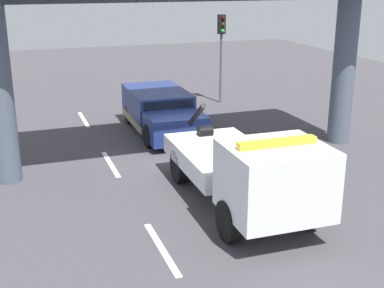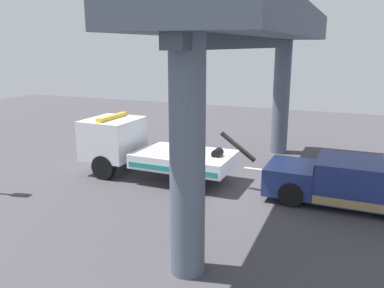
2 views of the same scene
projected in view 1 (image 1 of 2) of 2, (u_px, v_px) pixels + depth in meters
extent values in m
cube|color=#423F44|center=(187.00, 156.00, 18.28)|extent=(60.00, 40.00, 0.10)
cube|color=silver|center=(84.00, 119.00, 22.79)|extent=(2.60, 0.16, 0.01)
cube|color=silver|center=(111.00, 164.00, 17.41)|extent=(2.60, 0.16, 0.01)
cube|color=silver|center=(162.00, 248.00, 12.03)|extent=(2.60, 0.16, 0.01)
cube|color=white|center=(221.00, 157.00, 15.26)|extent=(3.88, 2.46, 0.55)
cube|color=white|center=(275.00, 180.00, 12.10)|extent=(2.08, 2.34, 1.65)
cube|color=black|center=(289.00, 174.00, 11.43)|extent=(0.09, 2.21, 0.66)
cube|color=teal|center=(259.00, 156.00, 15.66)|extent=(3.65, 0.08, 0.20)
cylinder|color=black|center=(197.00, 115.00, 17.01)|extent=(1.42, 0.20, 1.07)
cylinder|color=black|center=(205.00, 131.00, 16.39)|extent=(0.37, 0.46, 0.36)
cube|color=yellow|center=(277.00, 143.00, 11.82)|extent=(0.27, 1.92, 0.16)
cylinder|color=black|center=(307.00, 209.00, 12.89)|extent=(1.00, 0.34, 1.00)
cylinder|color=black|center=(229.00, 221.00, 12.26)|extent=(1.00, 0.34, 1.00)
cylinder|color=black|center=(243.00, 159.00, 16.40)|extent=(1.00, 0.34, 1.00)
cylinder|color=black|center=(180.00, 166.00, 15.77)|extent=(1.00, 0.34, 1.00)
cube|color=navy|center=(157.00, 106.00, 21.35)|extent=(3.49, 2.25, 1.35)
cube|color=navy|center=(176.00, 127.00, 19.08)|extent=(1.76, 2.14, 0.95)
cube|color=black|center=(169.00, 109.00, 19.68)|extent=(0.09, 1.94, 0.59)
cube|color=#9E8451|center=(157.00, 118.00, 21.50)|extent=(3.51, 2.27, 0.28)
cylinder|color=black|center=(199.00, 131.00, 19.59)|extent=(0.84, 0.29, 0.84)
cylinder|color=black|center=(149.00, 136.00, 19.01)|extent=(0.84, 0.29, 0.84)
cylinder|color=black|center=(173.00, 110.00, 22.65)|extent=(0.84, 0.29, 0.84)
cylinder|color=black|center=(129.00, 114.00, 22.06)|extent=(0.84, 0.29, 0.84)
cylinder|color=#4C5666|center=(344.00, 68.00, 18.95)|extent=(0.82, 0.82, 5.57)
cylinder|color=#515456|center=(221.00, 69.00, 25.36)|extent=(0.12, 0.12, 3.32)
cube|color=black|center=(222.00, 24.00, 24.71)|extent=(0.28, 0.32, 0.90)
sphere|color=#360605|center=(223.00, 18.00, 24.47)|extent=(0.18, 0.18, 0.18)
sphere|color=#3A2D06|center=(223.00, 25.00, 24.57)|extent=(0.18, 0.18, 0.18)
sphere|color=green|center=(223.00, 31.00, 24.66)|extent=(0.18, 0.18, 0.18)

